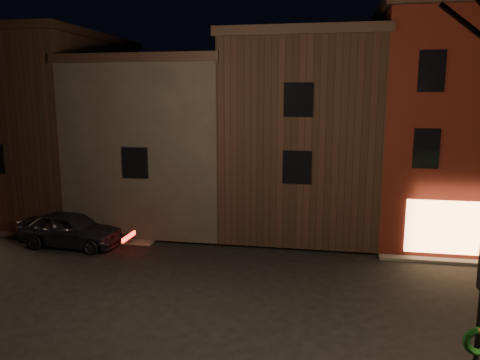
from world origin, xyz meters
name	(u,v)px	position (x,y,z in m)	size (l,w,h in m)	color
ground	(238,302)	(0.00, 0.00, 0.00)	(120.00, 120.00, 0.00)	black
sidewalk_far_left	(45,178)	(-20.00, 20.00, 0.06)	(30.00, 30.00, 0.12)	#2D2B28
corner_building	(441,123)	(8.00, 9.47, 5.40)	(6.50, 8.50, 10.50)	#48120C
row_building_a	(304,132)	(1.50, 10.50, 4.83)	(7.30, 10.30, 9.40)	black
row_building_b	(171,139)	(-5.75, 10.50, 4.33)	(7.80, 10.30, 8.40)	black
row_building_c	(51,124)	(-13.00, 10.50, 5.08)	(7.30, 10.30, 9.90)	black
parked_car_a	(70,229)	(-8.48, 4.35, 0.79)	(1.87, 4.66, 1.59)	black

